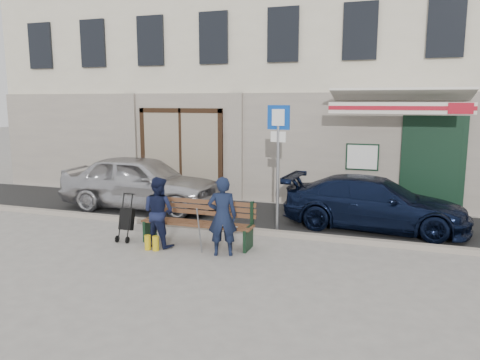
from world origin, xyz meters
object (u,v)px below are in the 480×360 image
at_px(man, 222,216).
at_px(stroller, 127,220).
at_px(woman, 159,212).
at_px(car_navy, 375,203).
at_px(car_silver, 141,182).
at_px(parking_sign, 278,147).
at_px(bench, 195,223).

height_order(man, stroller, man).
relative_size(woman, stroller, 1.44).
bearing_deg(man, car_navy, -151.78).
xyz_separation_m(car_silver, parking_sign, (4.15, -1.06, 1.19)).
relative_size(parking_sign, stroller, 2.86).
bearing_deg(stroller, car_silver, 112.94).
bearing_deg(car_silver, man, -131.74).
bearing_deg(stroller, parking_sign, 28.28).
relative_size(bench, man, 1.55).
relative_size(parking_sign, woman, 1.98).
bearing_deg(man, woman, -24.49).
xyz_separation_m(car_silver, man, (3.55, -2.98, 0.02)).
xyz_separation_m(woman, stroller, (-0.85, 0.13, -0.28)).
bearing_deg(bench, stroller, -170.89).
xyz_separation_m(man, woman, (-1.45, 0.12, -0.05)).
bearing_deg(man, car_silver, -59.62).
relative_size(car_navy, man, 2.72).
xyz_separation_m(car_silver, car_navy, (6.22, -0.03, -0.15)).
bearing_deg(woman, stroller, 2.76).
height_order(bench, stroller, stroller).
relative_size(bench, woman, 1.65).
bearing_deg(man, bench, -51.28).
distance_m(bench, man, 0.99).
relative_size(car_silver, woman, 3.06).
xyz_separation_m(car_navy, woman, (-4.13, -2.83, 0.11)).
distance_m(car_navy, man, 3.99).
relative_size(car_navy, woman, 2.91).
bearing_deg(stroller, car_navy, 26.90).
height_order(car_navy, parking_sign, parking_sign).
bearing_deg(parking_sign, car_navy, 37.85).
bearing_deg(bench, car_navy, 35.30).
distance_m(parking_sign, stroller, 3.67).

